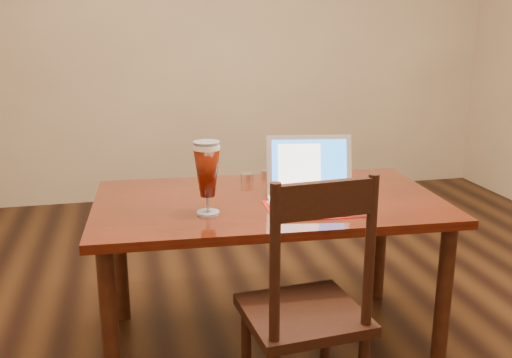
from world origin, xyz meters
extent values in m
plane|color=black|center=(0.00, 0.00, 0.00)|extent=(5.00, 5.00, 0.00)
cube|color=tan|center=(0.00, 2.50, 1.35)|extent=(4.50, 0.01, 2.70)
cube|color=#51160A|center=(-0.22, 0.15, 0.66)|extent=(1.49, 0.89, 0.04)
cylinder|color=#361C0D|center=(-0.89, -0.15, 0.32)|extent=(0.06, 0.06, 0.64)
cylinder|color=#361C0D|center=(0.42, -0.22, 0.32)|extent=(0.06, 0.06, 0.64)
cylinder|color=#361C0D|center=(-0.85, 0.52, 0.32)|extent=(0.06, 0.06, 0.64)
cylinder|color=#361C0D|center=(0.45, 0.45, 0.32)|extent=(0.06, 0.06, 0.64)
cube|color=#B01110|center=(-0.07, -0.02, 0.68)|extent=(0.39, 0.29, 0.00)
cube|color=silver|center=(-0.07, -0.02, 0.68)|extent=(0.36, 0.25, 0.00)
cube|color=silver|center=(-0.07, -0.02, 0.69)|extent=(0.40, 0.30, 0.02)
cube|color=silver|center=(-0.06, 0.03, 0.70)|extent=(0.31, 0.16, 0.00)
cube|color=#B3B4B8|center=(-0.08, -0.08, 0.70)|extent=(0.10, 0.08, 0.00)
cube|color=silver|center=(-0.04, 0.14, 0.82)|extent=(0.37, 0.13, 0.24)
cube|color=blue|center=(-0.04, 0.13, 0.82)|extent=(0.32, 0.11, 0.20)
cube|color=white|center=(-0.09, 0.14, 0.82)|extent=(0.19, 0.07, 0.17)
cylinder|color=silver|center=(-0.49, 0.01, 0.69)|extent=(0.09, 0.09, 0.01)
cylinder|color=silver|center=(-0.49, 0.01, 0.72)|extent=(0.02, 0.02, 0.06)
cylinder|color=white|center=(-0.49, 0.01, 0.95)|extent=(0.10, 0.10, 0.02)
cylinder|color=silver|center=(-0.49, 0.01, 0.96)|extent=(0.10, 0.10, 0.01)
cylinder|color=silver|center=(-0.25, 0.43, 0.70)|extent=(0.06, 0.06, 0.04)
cylinder|color=silver|center=(-0.14, 0.47, 0.70)|extent=(0.06, 0.06, 0.04)
cube|color=black|center=(-0.22, -0.36, 0.41)|extent=(0.43, 0.42, 0.04)
cylinder|color=black|center=(-0.39, -0.23, 0.20)|extent=(0.04, 0.04, 0.39)
cylinder|color=black|center=(-0.07, -0.20, 0.20)|extent=(0.04, 0.04, 0.39)
cylinder|color=black|center=(-0.37, -0.53, 0.69)|extent=(0.03, 0.03, 0.52)
cylinder|color=black|center=(-0.04, -0.50, 0.69)|extent=(0.03, 0.03, 0.52)
cube|color=black|center=(-0.20, -0.52, 0.88)|extent=(0.33, 0.06, 0.11)
camera|label=1|loc=(-0.78, -2.08, 1.40)|focal=40.00mm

